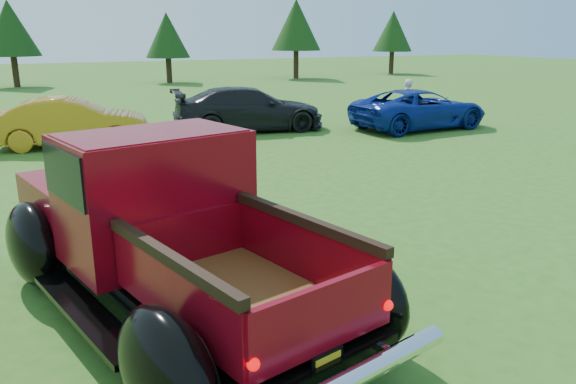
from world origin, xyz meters
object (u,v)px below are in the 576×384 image
object	(u,v)px
spectator	(406,102)
tree_mid_right	(167,35)
pickup_truck	(157,224)
show_car_yellow	(72,122)
show_car_blue	(420,109)
show_car_grey	(249,109)
tree_east	(296,25)
tree_far_east	(393,31)
tree_mid_left	(10,28)

from	to	relation	value
spectator	tree_mid_right	bearing A→B (deg)	-114.80
pickup_truck	tree_mid_right	bearing A→B (deg)	62.27
show_car_yellow	show_car_blue	size ratio (longest dim) A/B	0.88
show_car_grey	show_car_blue	distance (m)	5.71
tree_east	show_car_yellow	bearing A→B (deg)	-131.13
show_car_blue	spectator	world-z (taller)	spectator
pickup_truck	show_car_blue	size ratio (longest dim) A/B	1.24
show_car_blue	spectator	xyz separation A→B (m)	(0.03, 0.78, 0.14)
pickup_truck	tree_far_east	bearing A→B (deg)	37.08
show_car_grey	show_car_yellow	bearing A→B (deg)	102.35
spectator	show_car_grey	bearing A→B (deg)	-46.86
tree_mid_right	show_car_yellow	world-z (taller)	tree_mid_right
tree_mid_right	tree_mid_left	bearing A→B (deg)	173.66
tree_mid_left	pickup_truck	distance (m)	31.64
tree_east	show_car_blue	xyz separation A→B (m)	(-6.21, -21.32, -3.00)
show_car_blue	spectator	distance (m)	0.79
tree_mid_right	tree_far_east	bearing A→B (deg)	1.59
tree_mid_left	pickup_truck	world-z (taller)	tree_mid_left
show_car_yellow	show_car_grey	bearing A→B (deg)	-75.58
show_car_yellow	show_car_blue	distance (m)	10.94
show_car_blue	tree_mid_right	bearing A→B (deg)	5.47
tree_mid_right	tree_east	bearing A→B (deg)	-3.18
tree_east	pickup_truck	world-z (taller)	tree_east
tree_far_east	pickup_truck	distance (m)	40.63
tree_mid_left	show_car_grey	distance (m)	21.83
tree_mid_left	tree_far_east	xyz separation A→B (m)	(27.00, -0.50, -0.14)
show_car_grey	spectator	distance (m)	5.50
tree_far_east	pickup_truck	bearing A→B (deg)	-130.09
tree_mid_left	pickup_truck	bearing A→B (deg)	-88.41
pickup_truck	tree_east	bearing A→B (deg)	47.48
tree_far_east	show_car_blue	size ratio (longest dim) A/B	1.01
tree_far_east	spectator	world-z (taller)	tree_far_east
tree_far_east	spectator	distance (m)	26.46
show_car_yellow	show_car_grey	world-z (taller)	show_car_grey
spectator	show_car_yellow	bearing A→B (deg)	-38.12
pickup_truck	show_car_grey	bearing A→B (deg)	49.82
pickup_truck	show_car_yellow	world-z (taller)	pickup_truck
tree_east	show_car_blue	bearing A→B (deg)	-106.25
tree_mid_left	pickup_truck	xyz separation A→B (m)	(0.88, -31.54, -2.41)
tree_mid_left	tree_east	world-z (taller)	tree_east
tree_mid_left	tree_far_east	size ratio (longest dim) A/B	1.04
tree_mid_left	show_car_blue	xyz separation A→B (m)	(11.79, -22.82, -2.72)
show_car_yellow	pickup_truck	bearing A→B (deg)	-169.32
tree_far_east	show_car_grey	distance (m)	28.87
tree_mid_left	tree_far_east	bearing A→B (deg)	-1.06
tree_mid_right	show_car_yellow	bearing A→B (deg)	-111.83
show_car_yellow	tree_mid_left	bearing A→B (deg)	14.11
tree_mid_right	show_car_grey	xyz separation A→B (m)	(-2.50, -19.67, -2.26)
pickup_truck	show_car_blue	xyz separation A→B (m)	(10.91, 8.72, -0.32)
tree_mid_right	tree_east	distance (m)	9.04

